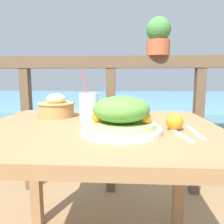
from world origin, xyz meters
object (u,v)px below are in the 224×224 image
at_px(drink_glass, 89,107).
at_px(potted_plant, 158,36).
at_px(salad_plate, 121,117).
at_px(bread_basket, 56,107).

height_order(drink_glass, potted_plant, potted_plant).
bearing_deg(potted_plant, salad_plate, -105.43).
distance_m(salad_plate, potted_plant, 1.07).
xyz_separation_m(bread_basket, potted_plant, (0.59, 0.62, 0.45)).
distance_m(bread_basket, potted_plant, 0.97).
relative_size(drink_glass, bread_basket, 1.29).
relative_size(salad_plate, potted_plant, 1.03).
relative_size(salad_plate, drink_glass, 1.21).
distance_m(salad_plate, bread_basket, 0.46).
bearing_deg(salad_plate, bread_basket, 137.01).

